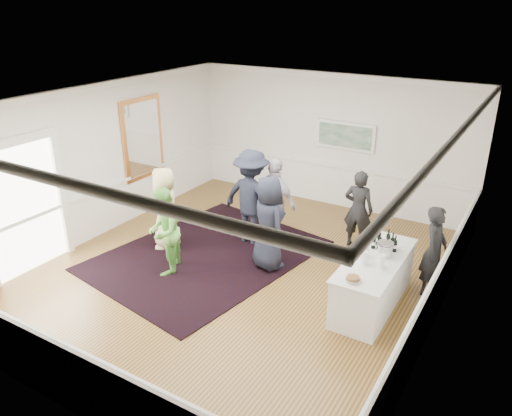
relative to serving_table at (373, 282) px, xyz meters
The scene contains 23 objects.
floor 2.52m from the serving_table, behind, with size 8.00×8.00×0.00m, color olive.
ceiling 3.72m from the serving_table, behind, with size 7.00×8.00×0.02m, color white.
wall_left 6.09m from the serving_table, behind, with size 0.02×8.00×3.20m, color white.
wall_right 1.57m from the serving_table, 11.81° to the right, with size 0.02×8.00×3.20m, color white.
wall_back 4.67m from the serving_table, 123.16° to the left, with size 7.00×0.02×3.20m, color white.
wall_front 5.02m from the serving_table, 120.40° to the right, with size 7.00×0.02×3.20m, color white.
wainscoting 2.48m from the serving_table, behind, with size 7.00×8.00×1.00m, color white, non-canonical shape.
mirror 6.18m from the serving_table, 169.62° to the left, with size 0.05×1.25×1.85m.
doorway 6.36m from the serving_table, 160.34° to the right, with size 0.10×1.78×2.56m.
landscape_painting 4.47m from the serving_table, 119.06° to the left, with size 1.44×0.06×0.66m.
area_rug 3.42m from the serving_table, behind, with size 3.27×4.30×0.02m, color black.
serving_table is the anchor object (origin of this frame).
bartender 1.20m from the serving_table, 50.59° to the left, with size 0.59×0.38×1.61m, color black.
guest_tan 4.34m from the serving_table, behind, with size 0.84×0.54×1.71m, color #CABE7E.
guest_green 3.82m from the serving_table, 165.88° to the right, with size 0.81×0.63×1.66m, color #65B648.
guest_lilac 2.87m from the serving_table, 154.15° to the left, with size 1.06×0.44×1.81m, color #B3A9BD.
guest_dark_a 3.16m from the serving_table, 161.84° to the left, with size 1.29×0.74×2.00m, color black.
guest_dark_b 2.17m from the serving_table, 117.67° to the left, with size 0.60×0.39×1.64m, color black.
guest_navy 2.19m from the serving_table, behind, with size 0.88×0.58×1.81m, color black.
wine_bottles 0.74m from the serving_table, 92.53° to the left, with size 0.42×0.32×0.31m.
juice_pitchers 0.58m from the serving_table, 104.91° to the right, with size 0.44×0.36×0.24m.
ice_bucket 0.58m from the serving_table, 62.95° to the left, with size 0.26×0.26×0.24m, color silver.
nut_bowl 0.97m from the serving_table, 94.98° to the right, with size 0.23×0.23×0.08m.
Camera 1 is at (4.46, -6.88, 4.78)m, focal length 35.00 mm.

